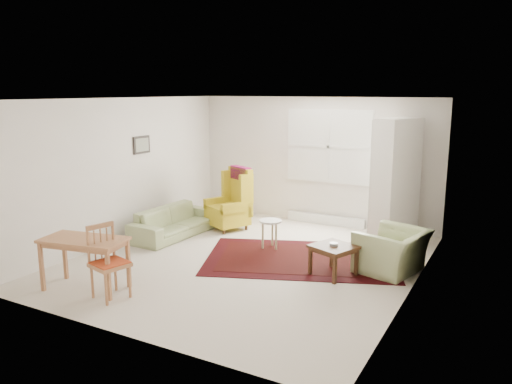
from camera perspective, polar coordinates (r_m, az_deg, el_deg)
The scene contains 10 objects.
room at distance 7.74m, azimuth -0.19°, elevation 1.37°, with size 5.04×5.54×2.51m.
rug at distance 8.00m, azimuth 5.08°, elevation -7.53°, with size 2.94×1.89×0.03m, color black, non-canonical shape.
sofa at distance 9.24m, azimuth -9.29°, elevation -2.77°, with size 1.80×0.70×0.73m, color #96A36C.
armchair at distance 7.60m, azimuth 15.32°, elevation -6.08°, with size 0.97×0.85×0.76m, color #96A36C.
wingback_chair at distance 9.50m, azimuth -3.27°, elevation -0.78°, with size 0.69×0.73×1.19m, color gold, non-canonical shape.
coffee_table at distance 7.32m, azimuth 8.82°, elevation -7.72°, with size 0.55×0.55×0.45m, color #402413, non-canonical shape.
stool at distance 8.41m, azimuth 1.65°, elevation -4.85°, with size 0.37×0.37×0.50m, color white, non-canonical shape.
cabinet at distance 8.96m, azimuth 15.67°, elevation 1.21°, with size 0.45×0.87×2.16m, color white, non-canonical shape.
desk at distance 7.09m, azimuth -18.93°, elevation -7.78°, with size 1.11×0.56×0.71m, color #AB6F45, non-canonical shape.
desk_chair at distance 6.67m, azimuth -16.37°, elevation -7.74°, with size 0.42×0.42×0.95m, color #AB6F45, non-canonical shape.
Camera 1 is at (3.67, -6.47, 2.63)m, focal length 35.00 mm.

